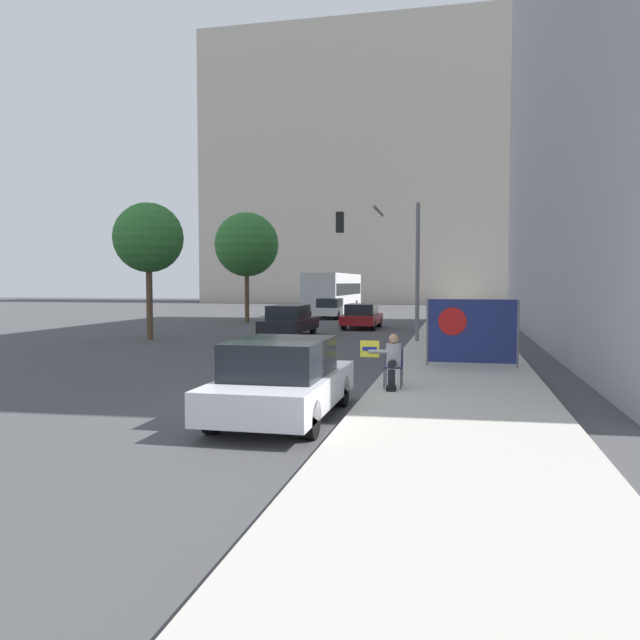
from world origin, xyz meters
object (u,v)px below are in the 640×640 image
at_px(pedestrian_behind, 479,330).
at_px(protest_banner, 471,331).
at_px(street_tree_near_curb, 148,238).
at_px(parked_car_curbside, 283,380).
at_px(seated_protester, 392,359).
at_px(car_on_road_midblock, 362,316).
at_px(traffic_light_pole, 387,247).
at_px(car_on_road_nearest, 289,321).
at_px(car_on_road_distant, 330,308).
at_px(city_bus_on_road, 334,291).
at_px(street_tree_midblock, 247,245).

xyz_separation_m(pedestrian_behind, protest_banner, (-0.28, -2.56, 0.16)).
bearing_deg(protest_banner, street_tree_near_curb, 151.88).
distance_m(parked_car_curbside, street_tree_near_curb, 17.95).
relative_size(seated_protester, car_on_road_midblock, 0.29).
distance_m(traffic_light_pole, street_tree_near_curb, 10.53).
xyz_separation_m(car_on_road_nearest, car_on_road_distant, (-1.04, 14.54, -0.02)).
height_order(city_bus_on_road, street_tree_near_curb, street_tree_near_curb).
relative_size(car_on_road_nearest, car_on_road_distant, 1.09).
bearing_deg(street_tree_near_curb, pedestrian_behind, -18.83).
bearing_deg(car_on_road_midblock, street_tree_near_curb, -133.85).
bearing_deg(pedestrian_behind, parked_car_curbside, 108.94).
relative_size(traffic_light_pole, parked_car_curbside, 1.25).
distance_m(car_on_road_midblock, street_tree_near_curb, 12.42).
height_order(car_on_road_midblock, city_bus_on_road, city_bus_on_road).
xyz_separation_m(protest_banner, car_on_road_midblock, (-5.54, 15.87, -0.49)).
distance_m(seated_protester, protest_banner, 4.45).
height_order(seated_protester, city_bus_on_road, city_bus_on_road).
height_order(car_on_road_nearest, city_bus_on_road, city_bus_on_road).
relative_size(car_on_road_midblock, street_tree_midblock, 0.60).
xyz_separation_m(car_on_road_midblock, street_tree_near_curb, (-8.19, -8.53, 3.79)).
bearing_deg(seated_protester, pedestrian_behind, 72.86).
bearing_deg(car_on_road_midblock, protest_banner, -70.74).
xyz_separation_m(protest_banner, street_tree_midblock, (-13.44, 19.50, 3.73)).
bearing_deg(seated_protester, car_on_road_distant, 104.62).
relative_size(car_on_road_nearest, street_tree_near_curb, 0.78).
bearing_deg(city_bus_on_road, pedestrian_behind, -69.92).
bearing_deg(seated_protester, street_tree_midblock, 116.61).
bearing_deg(traffic_light_pole, pedestrian_behind, -54.22).
relative_size(protest_banner, street_tree_midblock, 0.37).
xyz_separation_m(car_on_road_nearest, street_tree_near_curb, (-5.62, -2.87, 3.74)).
bearing_deg(pedestrian_behind, seated_protester, 113.29).
bearing_deg(car_on_road_midblock, street_tree_midblock, 155.33).
relative_size(traffic_light_pole, street_tree_near_curb, 0.92).
bearing_deg(traffic_light_pole, city_bus_on_road, 106.35).
distance_m(parked_car_curbside, street_tree_midblock, 28.54).
bearing_deg(street_tree_midblock, street_tree_near_curb, -91.37).
xyz_separation_m(seated_protester, protest_banner, (1.79, 4.06, 0.35)).
bearing_deg(city_bus_on_road, protest_banner, -71.91).
xyz_separation_m(traffic_light_pole, street_tree_midblock, (-10.23, 12.08, 0.95)).
xyz_separation_m(car_on_road_distant, city_bus_on_road, (-1.06, 6.50, 1.15)).
xyz_separation_m(car_on_road_nearest, city_bus_on_road, (-2.09, 21.04, 1.12)).
bearing_deg(protest_banner, car_on_road_distant, 110.29).
distance_m(car_on_road_nearest, city_bus_on_road, 21.17).
xyz_separation_m(traffic_light_pole, car_on_road_midblock, (-2.33, 8.45, -3.26)).
bearing_deg(street_tree_near_curb, car_on_road_nearest, 27.08).
height_order(parked_car_curbside, city_bus_on_road, city_bus_on_road).
bearing_deg(car_on_road_nearest, seated_protester, -66.11).
bearing_deg(car_on_road_nearest, traffic_light_pole, -29.75).
height_order(traffic_light_pole, car_on_road_nearest, traffic_light_pole).
height_order(car_on_road_nearest, car_on_road_distant, car_on_road_nearest).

